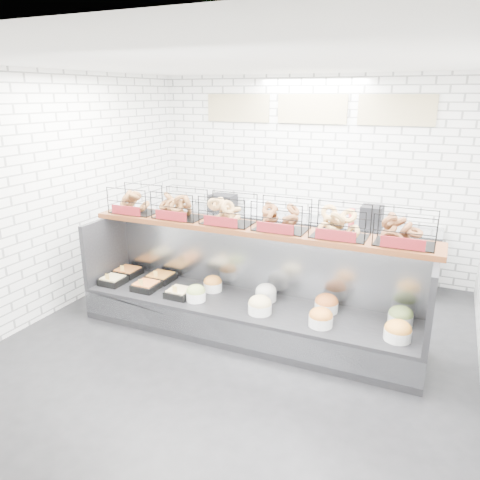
% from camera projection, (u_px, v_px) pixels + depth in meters
% --- Properties ---
extents(ground, '(5.50, 5.50, 0.00)m').
position_uv_depth(ground, '(235.00, 345.00, 5.28)').
color(ground, black).
rests_on(ground, ground).
extents(room_shell, '(5.02, 5.51, 3.01)m').
position_uv_depth(room_shell, '(257.00, 156.00, 5.19)').
color(room_shell, white).
rests_on(room_shell, ground).
extents(display_case, '(4.00, 0.90, 1.20)m').
position_uv_depth(display_case, '(248.00, 307.00, 5.48)').
color(display_case, black).
rests_on(display_case, ground).
extents(bagel_shelf, '(4.10, 0.50, 0.40)m').
position_uv_depth(bagel_shelf, '(254.00, 216.00, 5.32)').
color(bagel_shelf, '#4A220F').
rests_on(bagel_shelf, display_case).
extents(prep_counter, '(4.00, 0.60, 1.20)m').
position_uv_depth(prep_counter, '(300.00, 245.00, 7.26)').
color(prep_counter, '#93969B').
rests_on(prep_counter, ground).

